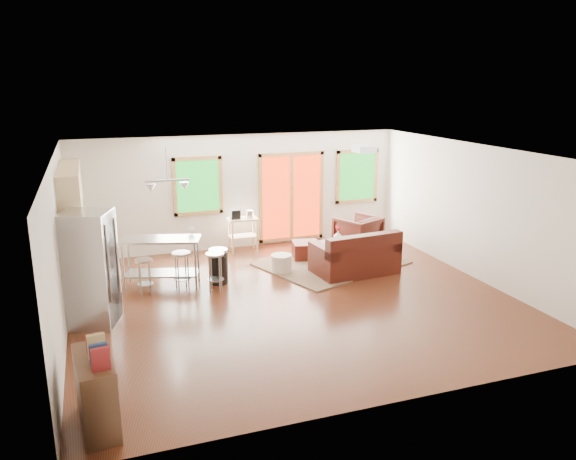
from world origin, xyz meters
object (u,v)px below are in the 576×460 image
object	(u,v)px
rug	(332,263)
ottoman	(306,250)
refrigerator	(90,269)
coffee_table	(346,243)
kitchen_cart	(242,223)
island	(161,253)
armchair	(358,232)
loveseat	(356,257)

from	to	relation	value
rug	ottoman	world-z (taller)	ottoman
ottoman	rug	bearing A→B (deg)	-53.79
ottoman	refrigerator	world-z (taller)	refrigerator
rug	coffee_table	xyz separation A→B (m)	(0.42, 0.19, 0.36)
rug	kitchen_cart	distance (m)	2.23
refrigerator	kitchen_cart	size ratio (longest dim) A/B	1.86
island	kitchen_cart	xyz separation A→B (m)	(1.98, 1.57, 0.04)
kitchen_cart	refrigerator	bearing A→B (deg)	-137.48
island	kitchen_cart	bearing A→B (deg)	38.43
armchair	refrigerator	size ratio (longest dim) A/B	0.48
rug	kitchen_cart	xyz separation A→B (m)	(-1.56, 1.46, 0.66)
refrigerator	island	world-z (taller)	refrigerator
coffee_table	island	xyz separation A→B (m)	(-3.95, -0.30, 0.26)
island	refrigerator	bearing A→B (deg)	-131.92
rug	island	size ratio (longest dim) A/B	1.76
ottoman	island	size ratio (longest dim) A/B	0.36
island	armchair	bearing A→B (deg)	10.48
ottoman	refrigerator	distance (m)	4.90
rug	loveseat	xyz separation A→B (m)	(0.21, -0.70, 0.33)
loveseat	refrigerator	size ratio (longest dim) A/B	0.94
loveseat	ottoman	bearing A→B (deg)	110.51
island	ottoman	bearing A→B (deg)	11.38
island	kitchen_cart	world-z (taller)	kitchen_cart
coffee_table	island	size ratio (longest dim) A/B	0.79
rug	ottoman	bearing A→B (deg)	126.21
refrigerator	island	xyz separation A→B (m)	(1.24, 1.39, -0.28)
coffee_table	armchair	distance (m)	0.76
ottoman	coffee_table	bearing A→B (deg)	-22.85
loveseat	armchair	size ratio (longest dim) A/B	1.96
rug	kitchen_cart	size ratio (longest dim) A/B	2.78
armchair	ottoman	world-z (taller)	armchair
ottoman	loveseat	bearing A→B (deg)	-63.95
armchair	refrigerator	distance (m)	6.16
island	kitchen_cart	distance (m)	2.53
coffee_table	refrigerator	distance (m)	5.49
rug	armchair	distance (m)	1.26
rug	island	xyz separation A→B (m)	(-3.54, -0.11, 0.62)
armchair	coffee_table	bearing A→B (deg)	21.25
loveseat	ottoman	size ratio (longest dim) A/B	3.09
ottoman	kitchen_cart	bearing A→B (deg)	141.38
refrigerator	armchair	bearing A→B (deg)	40.35
ottoman	island	bearing A→B (deg)	-168.62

